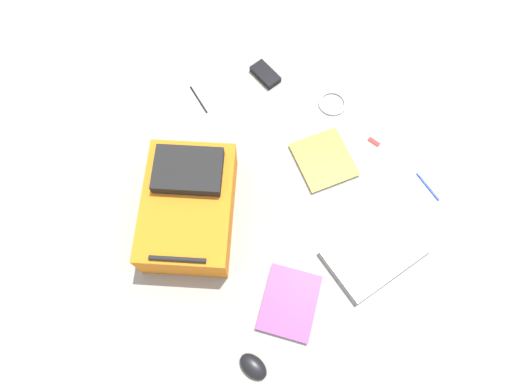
# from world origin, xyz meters

# --- Properties ---
(ground_plane) EXTENTS (3.84, 3.84, 0.00)m
(ground_plane) POSITION_xyz_m (0.00, 0.00, 0.00)
(ground_plane) COLOR gray
(backpack) EXTENTS (0.52, 0.55, 0.21)m
(backpack) POSITION_xyz_m (-0.28, 0.07, 0.09)
(backpack) COLOR orange
(backpack) RESTS_ON ground_plane
(laptop) EXTENTS (0.34, 0.22, 0.03)m
(laptop) POSITION_xyz_m (0.19, -0.43, 0.02)
(laptop) COLOR #929296
(laptop) RESTS_ON ground_plane
(book_red) EXTENTS (0.30, 0.29, 0.02)m
(book_red) POSITION_xyz_m (-0.17, -0.40, 0.01)
(book_red) COLOR silver
(book_red) RESTS_ON ground_plane
(book_blue) EXTENTS (0.25, 0.26, 0.02)m
(book_blue) POSITION_xyz_m (0.27, -0.03, 0.01)
(book_blue) COLOR silver
(book_blue) RESTS_ON ground_plane
(computer_mouse) EXTENTS (0.09, 0.12, 0.04)m
(computer_mouse) POSITION_xyz_m (-0.39, -0.51, 0.02)
(computer_mouse) COLOR black
(computer_mouse) RESTS_ON ground_plane
(cable_coil) EXTENTS (0.12, 0.12, 0.01)m
(cable_coil) POSITION_xyz_m (0.46, 0.17, 0.01)
(cable_coil) COLOR silver
(cable_coil) RESTS_ON ground_plane
(power_brick) EXTENTS (0.08, 0.14, 0.03)m
(power_brick) POSITION_xyz_m (0.30, 0.44, 0.01)
(power_brick) COLOR black
(power_brick) RESTS_ON ground_plane
(pen_black) EXTENTS (0.02, 0.13, 0.01)m
(pen_black) POSITION_xyz_m (0.54, -0.34, 0.00)
(pen_black) COLOR #1933B2
(pen_black) RESTS_ON ground_plane
(pen_blue) EXTENTS (0.02, 0.15, 0.01)m
(pen_blue) POSITION_xyz_m (0.00, 0.50, 0.00)
(pen_blue) COLOR black
(pen_blue) RESTS_ON ground_plane
(usb_stick) EXTENTS (0.03, 0.05, 0.01)m
(usb_stick) POSITION_xyz_m (0.49, -0.07, 0.00)
(usb_stick) COLOR #B21919
(usb_stick) RESTS_ON ground_plane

